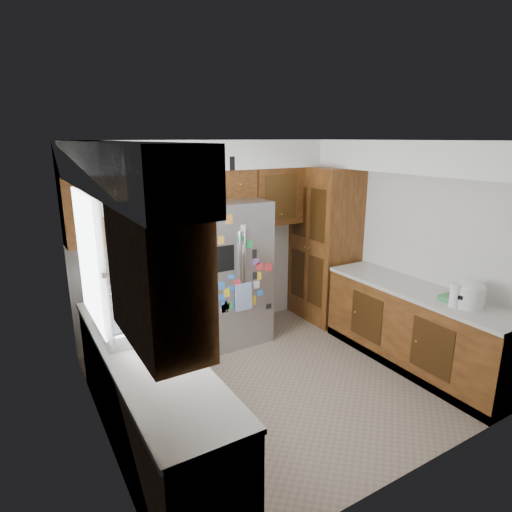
# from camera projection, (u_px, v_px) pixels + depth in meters

# --- Properties ---
(floor) EXTENTS (3.60, 3.60, 0.00)m
(floor) POSITION_uv_depth(u_px,v_px,m) (280.00, 381.00, 4.60)
(floor) COLOR gray
(floor) RESTS_ON ground
(room_shell) EXTENTS (3.64, 3.24, 2.52)m
(room_shell) POSITION_uv_depth(u_px,v_px,m) (255.00, 209.00, 4.36)
(room_shell) COLOR silver
(room_shell) RESTS_ON ground
(left_counter_run) EXTENTS (1.36, 3.20, 0.92)m
(left_counter_run) POSITION_uv_depth(u_px,v_px,m) (154.00, 380.00, 3.83)
(left_counter_run) COLOR #3E200C
(left_counter_run) RESTS_ON ground
(right_counter_run) EXTENTS (0.63, 2.25, 0.92)m
(right_counter_run) POSITION_uv_depth(u_px,v_px,m) (414.00, 330.00, 4.83)
(right_counter_run) COLOR #3E200C
(right_counter_run) RESTS_ON ground
(pantry) EXTENTS (0.60, 0.90, 2.15)m
(pantry) POSITION_uv_depth(u_px,v_px,m) (324.00, 245.00, 6.00)
(pantry) COLOR #3E200C
(pantry) RESTS_ON ground
(fridge) EXTENTS (0.90, 0.79, 1.80)m
(fridge) POSITION_uv_depth(u_px,v_px,m) (228.00, 272.00, 5.35)
(fridge) COLOR #939297
(fridge) RESTS_ON ground
(bridge_cabinet) EXTENTS (0.96, 0.34, 0.35)m
(bridge_cabinet) POSITION_uv_depth(u_px,v_px,m) (218.00, 184.00, 5.25)
(bridge_cabinet) COLOR #3E200C
(bridge_cabinet) RESTS_ON fridge
(fridge_top_items) EXTENTS (0.67, 0.30, 0.30)m
(fridge_top_items) POSITION_uv_depth(u_px,v_px,m) (211.00, 159.00, 5.05)
(fridge_top_items) COLOR #1220AE
(fridge_top_items) RESTS_ON bridge_cabinet
(sink_assembly) EXTENTS (0.52, 0.71, 0.37)m
(sink_assembly) POSITION_uv_depth(u_px,v_px,m) (131.00, 323.00, 3.67)
(sink_assembly) COLOR white
(sink_assembly) RESTS_ON left_counter_run
(left_counter_clutter) EXTENTS (0.44, 0.82, 0.38)m
(left_counter_clutter) POSITION_uv_depth(u_px,v_px,m) (117.00, 288.00, 4.33)
(left_counter_clutter) COLOR black
(left_counter_clutter) RESTS_ON left_counter_run
(rice_cooker) EXTENTS (0.31, 0.30, 0.27)m
(rice_cooker) POSITION_uv_depth(u_px,v_px,m) (469.00, 293.00, 4.18)
(rice_cooker) COLOR white
(rice_cooker) RESTS_ON right_counter_run
(paper_towel) EXTENTS (0.11, 0.11, 0.24)m
(paper_towel) POSITION_uv_depth(u_px,v_px,m) (455.00, 296.00, 4.16)
(paper_towel) COLOR white
(paper_towel) RESTS_ON right_counter_run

